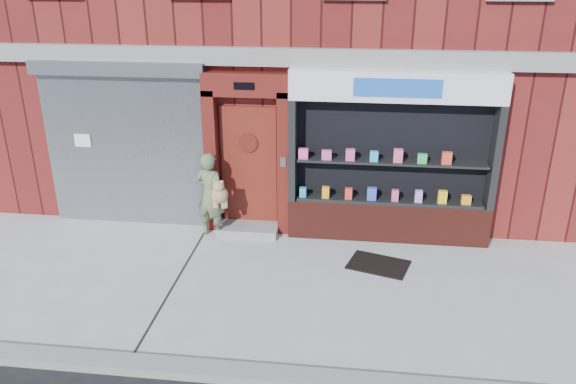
# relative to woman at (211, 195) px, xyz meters

# --- Properties ---
(ground) EXTENTS (80.00, 80.00, 0.00)m
(ground) POSITION_rel_woman_xyz_m (1.36, -1.53, -0.79)
(ground) COLOR #9E9E99
(ground) RESTS_ON ground
(curb) EXTENTS (60.00, 0.30, 0.12)m
(curb) POSITION_rel_woman_xyz_m (1.36, -3.68, -0.73)
(curb) COLOR gray
(curb) RESTS_ON ground
(shutter_bay) EXTENTS (3.10, 0.30, 3.04)m
(shutter_bay) POSITION_rel_woman_xyz_m (-1.64, 0.40, 0.93)
(shutter_bay) COLOR gray
(shutter_bay) RESTS_ON ground
(red_door_bay) EXTENTS (1.52, 0.58, 2.90)m
(red_door_bay) POSITION_rel_woman_xyz_m (0.61, 0.33, 0.66)
(red_door_bay) COLOR #53120E
(red_door_bay) RESTS_ON ground
(pharmacy_bay) EXTENTS (3.50, 0.41, 3.00)m
(pharmacy_bay) POSITION_rel_woman_xyz_m (3.10, 0.28, 0.58)
(pharmacy_bay) COLOR #561D14
(pharmacy_bay) RESTS_ON ground
(woman) EXTENTS (0.69, 0.59, 1.56)m
(woman) POSITION_rel_woman_xyz_m (0.00, 0.00, 0.00)
(woman) COLOR #5E6844
(woman) RESTS_ON ground
(doormat) EXTENTS (1.10, 0.91, 0.02)m
(doormat) POSITION_rel_woman_xyz_m (2.95, -0.76, -0.78)
(doormat) COLOR black
(doormat) RESTS_ON ground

